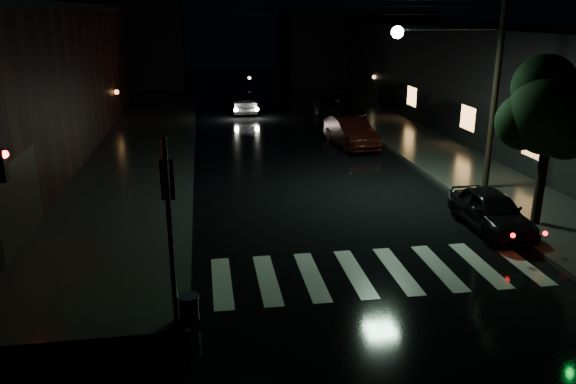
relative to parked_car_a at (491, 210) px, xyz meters
name	(u,v)px	position (x,y,z in m)	size (l,w,h in m)	color
ground	(270,288)	(-7.60, -3.00, -0.66)	(120.00, 120.00, 0.00)	black
sidewalk_left	(131,159)	(-12.60, 11.00, -0.58)	(6.00, 44.00, 0.15)	#282826
sidewalk_right	(428,148)	(2.40, 11.00, -0.58)	(4.00, 44.00, 0.15)	#282826
building_right	(519,80)	(9.40, 15.00, 2.34)	(10.00, 40.00, 6.00)	black
building_far_left	(110,43)	(-17.60, 42.00, 3.34)	(14.00, 10.00, 8.00)	black
building_far_right	(351,46)	(6.40, 42.00, 2.84)	(14.00, 10.00, 7.00)	black
crosswalk	(376,272)	(-4.60, -2.50, -0.65)	(9.00, 3.00, 0.01)	beige
signal_pole_corner	(180,263)	(-9.74, -4.46, 0.88)	(0.68, 0.61, 4.20)	slate
signal_red_facade	(3,164)	(-14.24, -1.00, 2.39)	(0.54, 0.28, 0.85)	slate
street_tree	(549,114)	(1.63, 0.14, 3.08)	(3.10, 2.90, 5.40)	black
utility_pole	(481,74)	(1.23, 4.00, 3.94)	(4.92, 0.44, 8.00)	black
parked_car_a	(491,210)	(0.00, 0.00, 0.00)	(1.56, 3.87, 1.32)	black
parked_car_b	(351,132)	(-1.42, 12.32, 0.12)	(1.64, 4.70, 1.55)	black
parked_car_c	(328,118)	(-1.52, 17.26, -0.02)	(1.79, 4.40, 1.28)	black
parked_car_d	(339,107)	(0.00, 20.73, 0.09)	(2.48, 5.38, 1.49)	black
oncoming_car	(243,102)	(-6.20, 23.85, 0.09)	(1.59, 4.56, 1.50)	black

